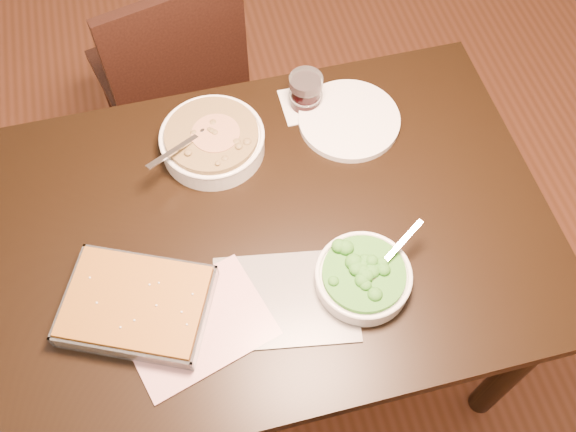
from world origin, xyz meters
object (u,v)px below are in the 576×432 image
object	(u,v)px
broccoli_bowl	(363,277)
dinner_plate	(349,120)
table	(254,248)
wine_tumbler	(306,91)
baking_dish	(137,305)
stew_bowl	(212,140)
chair_far	(173,75)

from	to	relation	value
broccoli_bowl	dinner_plate	xyz separation A→B (m)	(0.10, 0.44, -0.02)
table	wine_tumbler	world-z (taller)	wine_tumbler
dinner_plate	baking_dish	bearing A→B (deg)	-146.81
stew_bowl	dinner_plate	size ratio (longest dim) A/B	0.99
baking_dish	dinner_plate	xyz separation A→B (m)	(0.59, 0.39, -0.02)
baking_dish	broccoli_bowl	bearing A→B (deg)	17.71
baking_dish	chair_far	bearing A→B (deg)	103.16
chair_far	wine_tumbler	bearing A→B (deg)	113.29
baking_dish	chair_far	xyz separation A→B (m)	(0.17, 0.90, -0.27)
table	wine_tumbler	size ratio (longest dim) A/B	14.58
wine_tumbler	stew_bowl	bearing A→B (deg)	-162.01
dinner_plate	chair_far	world-z (taller)	chair_far
wine_tumbler	chair_far	world-z (taller)	chair_far
stew_bowl	baking_dish	world-z (taller)	stew_bowl
dinner_plate	chair_far	size ratio (longest dim) A/B	0.29
baking_dish	wine_tumbler	xyz separation A→B (m)	(0.50, 0.47, 0.03)
stew_bowl	wine_tumbler	distance (m)	0.27
broccoli_bowl	chair_far	xyz separation A→B (m)	(-0.32, 0.95, -0.27)
stew_bowl	chair_far	xyz separation A→B (m)	(-0.06, 0.51, -0.28)
wine_tumbler	dinner_plate	world-z (taller)	wine_tumbler
baking_dish	chair_far	distance (m)	0.95
wine_tumbler	chair_far	xyz separation A→B (m)	(-0.32, 0.42, -0.30)
stew_bowl	wine_tumbler	xyz separation A→B (m)	(0.26, 0.08, 0.02)
wine_tumbler	dinner_plate	bearing A→B (deg)	-42.02
baking_dish	wine_tumbler	size ratio (longest dim) A/B	3.87
table	broccoli_bowl	size ratio (longest dim) A/B	6.19
table	stew_bowl	xyz separation A→B (m)	(-0.04, 0.25, 0.13)
stew_bowl	broccoli_bowl	size ratio (longest dim) A/B	1.15
dinner_plate	wine_tumbler	bearing A→B (deg)	137.98
stew_bowl	chair_far	distance (m)	0.58
wine_tumbler	baking_dish	bearing A→B (deg)	-136.53
dinner_plate	stew_bowl	bearing A→B (deg)	179.96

